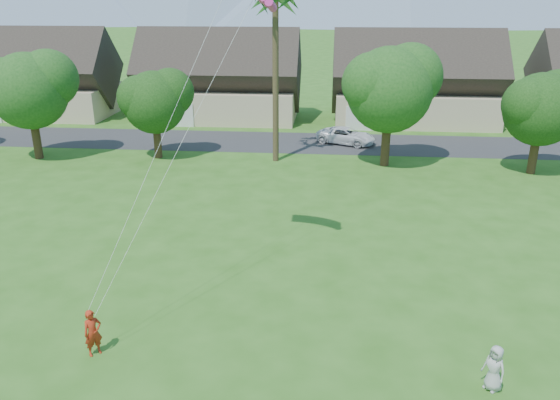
# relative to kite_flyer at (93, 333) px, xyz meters

# --- Properties ---
(street) EXTENTS (90.00, 7.00, 0.01)m
(street) POSITION_rel_kite_flyer_xyz_m (5.89, 29.55, -0.84)
(street) COLOR #2D2D30
(street) RESTS_ON ground
(kite_flyer) EXTENTS (0.73, 0.72, 1.70)m
(kite_flyer) POSITION_rel_kite_flyer_xyz_m (0.00, 0.00, 0.00)
(kite_flyer) COLOR #AF2A14
(kite_flyer) RESTS_ON ground
(watcher) EXTENTS (0.86, 0.90, 1.56)m
(watcher) POSITION_rel_kite_flyer_xyz_m (13.12, -0.61, -0.07)
(watcher) COLOR #B1B0AC
(watcher) RESTS_ON ground
(parked_car) EXTENTS (5.34, 3.91, 1.35)m
(parked_car) POSITION_rel_kite_flyer_xyz_m (9.23, 29.55, -0.17)
(parked_car) COLOR white
(parked_car) RESTS_ON ground
(houses_row) EXTENTS (72.75, 8.19, 8.86)m
(houses_row) POSITION_rel_kite_flyer_xyz_m (6.38, 38.55, 2.59)
(houses_row) COLOR beige
(houses_row) RESTS_ON ground
(tree_row) EXTENTS (62.27, 6.67, 8.45)m
(tree_row) POSITION_rel_kite_flyer_xyz_m (4.74, 23.47, 4.04)
(tree_row) COLOR #47301C
(tree_row) RESTS_ON ground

